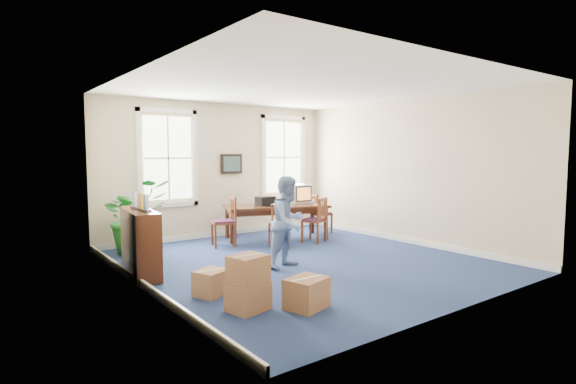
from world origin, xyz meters
TOP-DOWN VIEW (x-y plane):
  - floor at (0.00, 0.00)m, footprint 6.50×6.50m
  - ceiling at (0.00, 0.00)m, footprint 6.50×6.50m
  - wall_back at (0.00, 3.25)m, footprint 6.50×0.00m
  - wall_front at (0.00, -3.25)m, footprint 6.50×0.00m
  - wall_left at (-3.00, 0.00)m, footprint 0.00×6.50m
  - wall_right at (3.00, 0.00)m, footprint 0.00×6.50m
  - baseboard_back at (0.00, 3.22)m, footprint 6.00×0.04m
  - baseboard_left at (-2.97, 0.00)m, footprint 0.04×6.50m
  - baseboard_right at (2.97, 0.00)m, footprint 0.04×6.50m
  - window_left at (-1.30, 3.23)m, footprint 1.40×0.12m
  - window_right at (1.90, 3.23)m, footprint 1.40×0.12m
  - wall_picture at (0.30, 3.20)m, footprint 0.58×0.06m
  - conference_table at (0.85, 2.09)m, footprint 2.58×1.77m
  - crt_tv at (1.55, 2.14)m, footprint 0.53×0.57m
  - game_console at (1.87, 2.09)m, footprint 0.17×0.21m
  - equipment_bag at (0.59, 2.14)m, footprint 0.44×0.31m
  - chair_near_left at (0.37, 1.28)m, footprint 0.57×0.57m
  - chair_near_right at (1.34, 1.28)m, footprint 0.59×0.59m
  - chair_end_left at (-0.54, 2.09)m, footprint 0.61×0.61m
  - chair_end_right at (2.25, 2.09)m, footprint 0.54×0.54m
  - man at (-0.47, -0.18)m, footprint 0.92×0.79m
  - credenza at (-2.75, 0.83)m, footprint 0.56×1.41m
  - brochure_rack at (-2.73, 0.83)m, footprint 0.16×0.67m
  - potted_plant at (-2.28, 2.54)m, footprint 1.63×1.52m
  - cardboard_boxes at (-2.01, -1.55)m, footprint 1.67×1.67m

SIDE VIEW (x-z plane):
  - floor at x=0.00m, z-range 0.00..0.00m
  - baseboard_back at x=0.00m, z-range 0.00..0.12m
  - baseboard_left at x=-2.97m, z-range 0.00..0.12m
  - baseboard_right at x=2.97m, z-range 0.00..0.12m
  - cardboard_boxes at x=-2.01m, z-range 0.00..0.75m
  - conference_table at x=0.85m, z-range 0.00..0.81m
  - chair_near_left at x=0.37m, z-range 0.00..0.95m
  - chair_end_right at x=2.25m, z-range 0.00..0.99m
  - chair_near_right at x=1.34m, z-range 0.00..1.01m
  - chair_end_left at x=-0.54m, z-range 0.00..1.08m
  - credenza at x=-2.75m, z-range 0.00..1.08m
  - potted_plant at x=-2.28m, z-range 0.00..1.50m
  - man at x=-0.47m, z-range 0.00..1.61m
  - game_console at x=1.87m, z-range 0.81..0.86m
  - equipment_bag at x=0.59m, z-range 0.81..1.01m
  - crt_tv at x=1.55m, z-range 0.81..1.25m
  - brochure_rack at x=-2.73m, z-range 1.08..1.37m
  - wall_back at x=0.00m, z-range -1.65..4.85m
  - wall_front at x=0.00m, z-range -1.65..4.85m
  - wall_left at x=-3.00m, z-range -1.65..4.85m
  - wall_right at x=3.00m, z-range -1.65..4.85m
  - wall_picture at x=0.30m, z-range 1.51..1.99m
  - window_left at x=-1.30m, z-range 0.80..3.00m
  - window_right at x=1.90m, z-range 0.80..3.00m
  - ceiling at x=0.00m, z-range 3.20..3.20m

